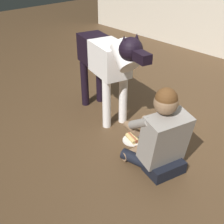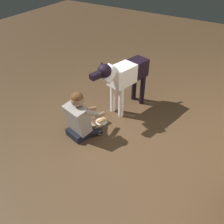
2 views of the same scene
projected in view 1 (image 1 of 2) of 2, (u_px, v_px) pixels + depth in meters
name	position (u px, v px, depth m)	size (l,w,h in m)	color
ground_plane	(170.00, 131.00, 3.28)	(14.79, 14.79, 0.00)	#4E3722
person_sitting_on_floor	(161.00, 137.00, 2.60)	(0.70, 0.58, 0.83)	black
large_dog	(107.00, 60.00, 3.17)	(1.40, 0.50, 1.13)	white
hot_dog_on_plate	(132.00, 139.00, 3.11)	(0.21, 0.21, 0.06)	silver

